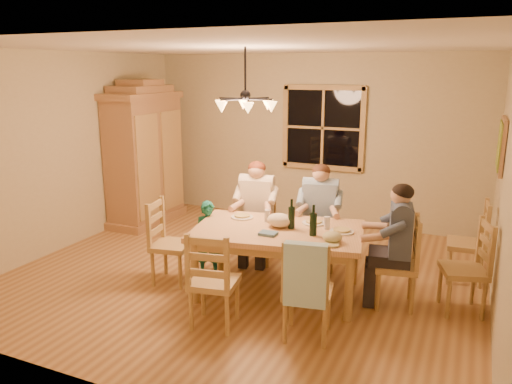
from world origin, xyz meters
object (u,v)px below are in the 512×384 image
at_px(adult_slate_man, 399,230).
at_px(chair_spare_front, 462,284).
at_px(chair_far_left, 257,239).
at_px(armoire, 145,158).
at_px(adult_plaid_man, 320,203).
at_px(chair_end_right, 395,279).
at_px(chair_spare_back, 465,256).
at_px(wine_bottle_a, 291,214).
at_px(child, 209,239).
at_px(wine_bottle_b, 313,220).
at_px(chair_far_right, 319,244).
at_px(adult_woman, 257,199).
at_px(chair_end_left, 172,257).
at_px(chandelier, 245,104).
at_px(chair_near_right, 307,307).
at_px(chair_near_left, 214,296).
at_px(dining_table, 278,237).

height_order(adult_slate_man, chair_spare_front, adult_slate_man).
bearing_deg(chair_far_left, armoire, -30.78).
bearing_deg(adult_slate_man, adult_plaid_man, 46.64).
bearing_deg(chair_end_right, chair_spare_back, -43.30).
distance_m(adult_slate_man, chair_spare_front, 0.86).
relative_size(chair_end_right, wine_bottle_a, 3.00).
xyz_separation_m(armoire, child, (2.03, -1.56, -0.59)).
bearing_deg(armoire, wine_bottle_b, -27.05).
bearing_deg(armoire, chair_far_right, -13.37).
xyz_separation_m(adult_woman, adult_plaid_man, (0.80, 0.14, 0.00)).
bearing_deg(chair_far_right, wine_bottle_b, 92.54).
relative_size(chair_far_right, wine_bottle_b, 3.00).
bearing_deg(adult_woman, chair_end_left, 46.74).
bearing_deg(chair_far_right, chair_spare_back, -179.85).
distance_m(chandelier, armoire, 2.94).
bearing_deg(wine_bottle_b, armoire, 152.95).
bearing_deg(wine_bottle_a, chair_near_right, -60.45).
distance_m(adult_plaid_man, chair_spare_back, 1.81).
xyz_separation_m(chandelier, adult_slate_man, (1.80, -0.12, -1.24)).
height_order(chair_far_left, chair_end_left, same).
height_order(adult_slate_man, wine_bottle_a, adult_slate_man).
bearing_deg(chandelier, chair_end_right, -3.66).
height_order(adult_slate_man, wine_bottle_b, adult_slate_man).
xyz_separation_m(chair_near_right, chair_end_left, (-1.85, 0.55, 0.00)).
height_order(chair_far_right, chair_near_left, same).
relative_size(dining_table, chair_near_left, 2.01).
relative_size(chandelier, adult_woman, 0.88).
distance_m(armoire, adult_woman, 2.54).
relative_size(chandelier, child, 0.82).
relative_size(chair_far_right, chair_spare_back, 1.00).
relative_size(chair_far_right, chair_end_left, 1.00).
xyz_separation_m(chair_far_right, wine_bottle_a, (-0.07, -0.85, 0.62)).
xyz_separation_m(chair_far_right, wine_bottle_b, (0.22, -0.98, 0.62)).
bearing_deg(adult_woman, chair_far_right, -180.00).
bearing_deg(child, wine_bottle_a, -26.59).
distance_m(adult_slate_man, child, 2.22).
relative_size(adult_plaid_man, child, 0.93).
relative_size(chair_near_right, chair_end_right, 1.00).
height_order(dining_table, chair_far_right, chair_far_right).
bearing_deg(child, chair_near_left, -82.79).
height_order(chair_near_right, child, chair_near_right).
height_order(adult_woman, adult_plaid_man, same).
xyz_separation_m(adult_slate_man, wine_bottle_a, (-1.12, -0.16, 0.08)).
bearing_deg(chair_near_right, armoire, 135.64).
distance_m(dining_table, chair_near_left, 1.04).
bearing_deg(adult_slate_man, chair_near_right, 136.74).
xyz_separation_m(chair_far_left, chair_spare_front, (2.50, -0.41, 0.00)).
xyz_separation_m(dining_table, adult_slate_man, (1.25, 0.22, 0.18)).
bearing_deg(adult_plaid_man, chandelier, 27.43).
height_order(chair_near_left, chair_end_left, same).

